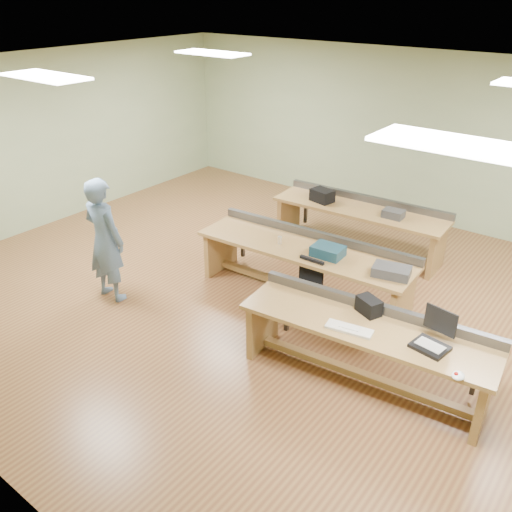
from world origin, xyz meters
name	(u,v)px	position (x,y,z in m)	size (l,w,h in m)	color
floor	(282,302)	(0.00, 0.00, 0.00)	(10.00, 10.00, 0.00)	brown
ceiling	(287,78)	(0.00, 0.00, 3.00)	(10.00, 10.00, 0.00)	silver
wall_back	(412,137)	(0.00, 4.00, 1.50)	(10.00, 0.04, 3.00)	#99AC82
wall_left	(54,139)	(-5.00, 0.00, 1.50)	(0.04, 8.00, 3.00)	#99AC82
fluor_panels	(287,81)	(0.00, 0.00, 2.97)	(6.20, 3.50, 0.03)	white
workbench_front	(366,339)	(1.67, -0.82, 0.55)	(2.79, 1.01, 0.86)	olive
workbench_mid	(305,259)	(0.12, 0.36, 0.56)	(3.12, 1.02, 0.86)	olive
workbench_back	(359,219)	(0.04, 2.11, 0.56)	(2.86, 0.91, 0.86)	olive
person	(105,240)	(-2.00, -1.34, 0.88)	(0.64, 0.42, 1.76)	#6A88AE
laptop_base	(430,347)	(2.35, -0.82, 0.77)	(0.34, 0.28, 0.04)	black
laptop_screen	(441,321)	(2.37, -0.69, 1.02)	(0.34, 0.02, 0.27)	black
keyboard	(349,329)	(1.57, -1.03, 0.76)	(0.49, 0.16, 0.03)	beige
trackball_mouse	(458,376)	(2.73, -1.10, 0.78)	(0.12, 0.14, 0.06)	white
camera_bag	(369,306)	(1.57, -0.61, 0.84)	(0.27, 0.17, 0.18)	black
task_chair	(305,296)	(0.42, -0.09, 0.29)	(0.43, 0.43, 0.79)	black
parts_bin_teal	(328,251)	(0.50, 0.31, 0.82)	(0.40, 0.30, 0.14)	#143443
parts_bin_grey	(392,271)	(1.40, 0.32, 0.81)	(0.45, 0.29, 0.12)	#323235
mug	(321,252)	(0.42, 0.26, 0.80)	(0.12, 0.12, 0.09)	#323235
drinks_can	(280,240)	(-0.22, 0.23, 0.80)	(0.06, 0.06, 0.11)	silver
storage_box_back	(322,195)	(-0.60, 1.97, 0.85)	(0.36, 0.25, 0.20)	black
tray_back	(393,214)	(0.63, 2.05, 0.81)	(0.31, 0.23, 0.12)	#323235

